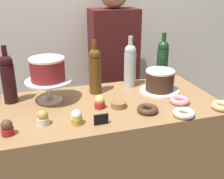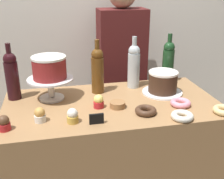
% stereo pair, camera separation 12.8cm
% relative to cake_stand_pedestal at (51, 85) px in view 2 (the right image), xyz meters
% --- Properties ---
extents(back_wall, '(6.00, 0.05, 2.60)m').
position_rel_cake_stand_pedestal_xyz_m(back_wall, '(0.33, 0.76, 0.26)').
color(back_wall, silver).
rests_on(back_wall, ground_plane).
extents(display_counter, '(1.20, 0.63, 0.95)m').
position_rel_cake_stand_pedestal_xyz_m(display_counter, '(0.33, -0.13, -0.56)').
color(display_counter, '#997047').
rests_on(display_counter, ground_plane).
extents(cake_stand_pedestal, '(0.26, 0.26, 0.13)m').
position_rel_cake_stand_pedestal_xyz_m(cake_stand_pedestal, '(0.00, 0.00, 0.00)').
color(cake_stand_pedestal, silver).
rests_on(cake_stand_pedestal, display_counter).
extents(white_layer_cake, '(0.19, 0.19, 0.13)m').
position_rel_cake_stand_pedestal_xyz_m(white_layer_cake, '(-0.00, 0.00, 0.10)').
color(white_layer_cake, maroon).
rests_on(white_layer_cake, cake_stand_pedestal).
extents(silver_serving_platter, '(0.24, 0.24, 0.01)m').
position_rel_cake_stand_pedestal_xyz_m(silver_serving_platter, '(0.66, -0.05, -0.08)').
color(silver_serving_platter, white).
rests_on(silver_serving_platter, display_counter).
extents(chocolate_round_cake, '(0.17, 0.17, 0.13)m').
position_rel_cake_stand_pedestal_xyz_m(chocolate_round_cake, '(0.66, -0.05, -0.01)').
color(chocolate_round_cake, '#3D2619').
rests_on(chocolate_round_cake, silver_serving_platter).
extents(wine_bottle_dark_red, '(0.08, 0.08, 0.33)m').
position_rel_cake_stand_pedestal_xyz_m(wine_bottle_dark_red, '(-0.21, 0.05, 0.06)').
color(wine_bottle_dark_red, black).
rests_on(wine_bottle_dark_red, display_counter).
extents(wine_bottle_clear, '(0.08, 0.08, 0.33)m').
position_rel_cake_stand_pedestal_xyz_m(wine_bottle_clear, '(0.52, 0.09, 0.06)').
color(wine_bottle_clear, '#B2BCC1').
rests_on(wine_bottle_clear, display_counter).
extents(wine_bottle_amber, '(0.08, 0.08, 0.33)m').
position_rel_cake_stand_pedestal_xyz_m(wine_bottle_amber, '(0.28, 0.05, 0.06)').
color(wine_bottle_amber, '#5B3814').
rests_on(wine_bottle_amber, display_counter).
extents(wine_bottle_green, '(0.08, 0.08, 0.33)m').
position_rel_cake_stand_pedestal_xyz_m(wine_bottle_green, '(0.77, 0.13, 0.06)').
color(wine_bottle_green, '#193D1E').
rests_on(wine_bottle_green, display_counter).
extents(cupcake_lemon, '(0.06, 0.06, 0.07)m').
position_rel_cake_stand_pedestal_xyz_m(cupcake_lemon, '(0.25, -0.17, -0.05)').
color(cupcake_lemon, red).
rests_on(cupcake_lemon, display_counter).
extents(cupcake_chocolate, '(0.06, 0.06, 0.07)m').
position_rel_cake_stand_pedestal_xyz_m(cupcake_chocolate, '(-0.22, -0.32, -0.05)').
color(cupcake_chocolate, red).
rests_on(cupcake_chocolate, display_counter).
extents(cupcake_caramel, '(0.06, 0.06, 0.07)m').
position_rel_cake_stand_pedestal_xyz_m(cupcake_caramel, '(-0.06, -0.27, -0.05)').
color(cupcake_caramel, white).
rests_on(cupcake_caramel, display_counter).
extents(cupcake_vanilla, '(0.06, 0.06, 0.07)m').
position_rel_cake_stand_pedestal_xyz_m(cupcake_vanilla, '(0.09, -0.31, -0.05)').
color(cupcake_vanilla, gold).
rests_on(cupcake_vanilla, display_counter).
extents(donut_pink, '(0.11, 0.11, 0.03)m').
position_rel_cake_stand_pedestal_xyz_m(donut_pink, '(0.69, -0.24, -0.07)').
color(donut_pink, pink).
rests_on(donut_pink, display_counter).
extents(donut_glazed, '(0.11, 0.11, 0.03)m').
position_rel_cake_stand_pedestal_xyz_m(donut_glazed, '(0.87, -0.38, -0.07)').
color(donut_glazed, '#E0C17F').
rests_on(donut_glazed, display_counter).
extents(donut_chocolate, '(0.11, 0.11, 0.03)m').
position_rel_cake_stand_pedestal_xyz_m(donut_chocolate, '(0.47, -0.30, -0.07)').
color(donut_chocolate, '#472D1E').
rests_on(donut_chocolate, display_counter).
extents(donut_sugar, '(0.11, 0.11, 0.03)m').
position_rel_cake_stand_pedestal_xyz_m(donut_sugar, '(0.63, -0.39, -0.07)').
color(donut_sugar, silver).
rests_on(donut_sugar, display_counter).
extents(cookie_stack, '(0.08, 0.08, 0.03)m').
position_rel_cake_stand_pedestal_xyz_m(cookie_stack, '(0.35, -0.19, -0.07)').
color(cookie_stack, olive).
rests_on(cookie_stack, display_counter).
extents(price_sign_chalkboard, '(0.07, 0.01, 0.05)m').
position_rel_cake_stand_pedestal_xyz_m(price_sign_chalkboard, '(0.21, -0.35, -0.06)').
color(price_sign_chalkboard, black).
rests_on(price_sign_chalkboard, display_counter).
extents(barista_figure, '(0.36, 0.22, 1.60)m').
position_rel_cake_stand_pedestal_xyz_m(barista_figure, '(0.55, 0.53, -0.20)').
color(barista_figure, black).
rests_on(barista_figure, ground_plane).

